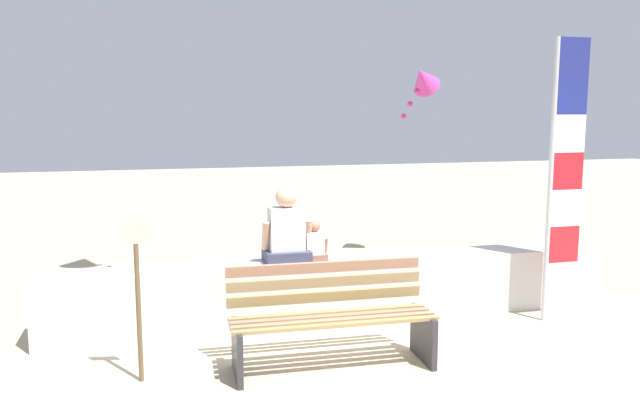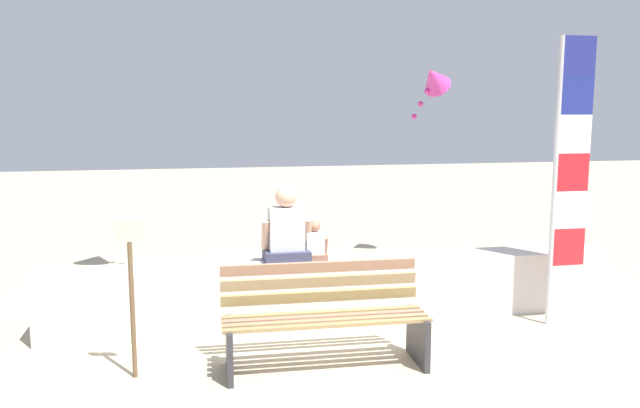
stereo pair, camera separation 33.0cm
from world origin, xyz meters
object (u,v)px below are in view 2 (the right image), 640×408
Objects in this scene: person_adult at (286,232)px; flag_banner at (567,164)px; kite_magenta at (433,79)px; sign_post at (131,286)px; park_bench at (324,318)px; person_child at (315,245)px.

person_adult is 0.27× the size of flag_banner.
kite_magenta is 0.63× the size of sign_post.
park_bench is at bearing -124.26° from kite_magenta.
kite_magenta is at bearing 55.74° from park_bench.
person_child is at bearing 166.56° from flag_banner.
person_child is at bearing -134.15° from kite_magenta.
sign_post is (-1.62, 0.07, 0.37)m from park_bench.
kite_magenta is (2.17, 2.24, 1.84)m from person_child.
person_adult is 1.89× the size of person_child.
flag_banner is 3.52× the size of kite_magenta.
park_bench is 1.34× the size of sign_post.
flag_banner reaches higher than person_child.
flag_banner is (2.51, -0.60, 0.85)m from person_child.
park_bench is 1.66m from sign_post.
park_bench is at bearing -82.72° from person_adult.
person_adult is at bearing 97.28° from park_bench.
person_adult is 0.94× the size of kite_magenta.
person_child reaches higher than park_bench.
person_child is 2.09m from sign_post.
flag_banner is 3.03m from kite_magenta.
person_adult reaches higher than person_child.
sign_post is at bearing -139.72° from kite_magenta.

